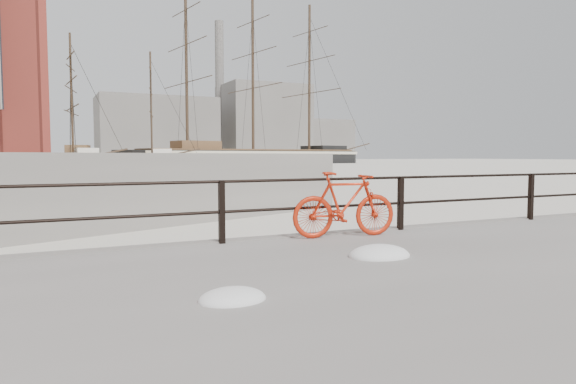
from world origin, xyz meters
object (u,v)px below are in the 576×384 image
object	(u,v)px
schooner_left	(27,169)
schooner_mid	(113,166)
barque_black	(253,164)
bicycle	(345,204)

from	to	relation	value
schooner_left	schooner_mid	bearing A→B (deg)	47.22
barque_black	schooner_mid	bearing A→B (deg)	-175.25
bicycle	schooner_mid	world-z (taller)	schooner_mid
bicycle	schooner_left	xyz separation A→B (m)	(-6.47, 67.97, -0.91)
barque_black	schooner_left	size ratio (longest dim) A/B	2.57
bicycle	schooner_left	world-z (taller)	schooner_left
barque_black	schooner_mid	size ratio (longest dim) A/B	2.29
schooner_mid	schooner_left	size ratio (longest dim) A/B	1.12
bicycle	schooner_left	bearing A→B (deg)	103.75
barque_black	schooner_mid	distance (m)	29.56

